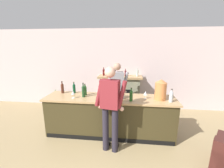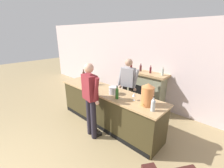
{
  "view_description": "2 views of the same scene",
  "coord_description": "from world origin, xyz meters",
  "px_view_note": "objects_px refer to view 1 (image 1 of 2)",
  "views": [
    {
      "loc": [
        0.25,
        -0.88,
        2.15
      ],
      "look_at": [
        -0.18,
        2.89,
        1.2
      ],
      "focal_mm": 24.0,
      "sensor_mm": 36.0,
      "label": 1
    },
    {
      "loc": [
        2.35,
        -0.03,
        2.39
      ],
      "look_at": [
        -0.14,
        2.62,
        1.14
      ],
      "focal_mm": 24.0,
      "sensor_mm": 36.0,
      "label": 2
    }
  ],
  "objects_px": {
    "wine_bottle_chardonnay_pale": "(74,88)",
    "wine_bottle_merlot_tall": "(62,88)",
    "person_customer": "(110,107)",
    "wine_glass_front_left": "(73,93)",
    "copper_dispenser": "(161,90)",
    "wine_bottle_burgundy_dark": "(83,91)",
    "potted_plant_corner": "(53,102)",
    "wine_bottle_riesling_slim": "(131,95)",
    "wine_bottle_rose_blush": "(85,90)",
    "wine_glass_by_dispenser": "(145,93)",
    "wine_bottle_cabernet_heavy": "(171,96)",
    "ice_bucket_steel": "(120,95)",
    "person_bartender": "(117,90)",
    "fireplace_stone": "(120,92)"
  },
  "relations": [
    {
      "from": "wine_bottle_merlot_tall",
      "to": "fireplace_stone",
      "type": "bearing_deg",
      "value": 43.86
    },
    {
      "from": "copper_dispenser",
      "to": "wine_glass_front_left",
      "type": "distance_m",
      "value": 2.02
    },
    {
      "from": "potted_plant_corner",
      "to": "copper_dispenser",
      "type": "relative_size",
      "value": 1.5
    },
    {
      "from": "wine_bottle_chardonnay_pale",
      "to": "wine_bottle_merlot_tall",
      "type": "height_order",
      "value": "wine_bottle_merlot_tall"
    },
    {
      "from": "person_bartender",
      "to": "wine_bottle_merlot_tall",
      "type": "bearing_deg",
      "value": -159.86
    },
    {
      "from": "wine_bottle_rose_blush",
      "to": "wine_glass_front_left",
      "type": "distance_m",
      "value": 0.33
    },
    {
      "from": "wine_bottle_riesling_slim",
      "to": "wine_bottle_rose_blush",
      "type": "relative_size",
      "value": 1.06
    },
    {
      "from": "wine_bottle_merlot_tall",
      "to": "wine_bottle_rose_blush",
      "type": "bearing_deg",
      "value": -9.33
    },
    {
      "from": "wine_bottle_merlot_tall",
      "to": "wine_bottle_rose_blush",
      "type": "xyz_separation_m",
      "value": [
        0.64,
        -0.11,
        -0.01
      ]
    },
    {
      "from": "potted_plant_corner",
      "to": "copper_dispenser",
      "type": "height_order",
      "value": "copper_dispenser"
    },
    {
      "from": "wine_glass_front_left",
      "to": "wine_bottle_riesling_slim",
      "type": "bearing_deg",
      "value": -1.95
    },
    {
      "from": "wine_bottle_rose_blush",
      "to": "wine_glass_by_dispenser",
      "type": "distance_m",
      "value": 1.47
    },
    {
      "from": "potted_plant_corner",
      "to": "wine_bottle_riesling_slim",
      "type": "relative_size",
      "value": 2.33
    },
    {
      "from": "person_bartender",
      "to": "ice_bucket_steel",
      "type": "bearing_deg",
      "value": -79.95
    },
    {
      "from": "copper_dispenser",
      "to": "fireplace_stone",
      "type": "bearing_deg",
      "value": 122.43
    },
    {
      "from": "copper_dispenser",
      "to": "wine_bottle_cabernet_heavy",
      "type": "distance_m",
      "value": 0.27
    },
    {
      "from": "fireplace_stone",
      "to": "copper_dispenser",
      "type": "relative_size",
      "value": 3.1
    },
    {
      "from": "potted_plant_corner",
      "to": "wine_bottle_chardonnay_pale",
      "type": "height_order",
      "value": "wine_bottle_chardonnay_pale"
    },
    {
      "from": "wine_bottle_burgundy_dark",
      "to": "person_customer",
      "type": "bearing_deg",
      "value": -38.91
    },
    {
      "from": "person_customer",
      "to": "wine_glass_front_left",
      "type": "bearing_deg",
      "value": 153.21
    },
    {
      "from": "wine_bottle_cabernet_heavy",
      "to": "wine_glass_front_left",
      "type": "distance_m",
      "value": 2.22
    },
    {
      "from": "fireplace_stone",
      "to": "person_bartender",
      "type": "height_order",
      "value": "person_bartender"
    },
    {
      "from": "potted_plant_corner",
      "to": "wine_bottle_riesling_slim",
      "type": "bearing_deg",
      "value": -29.61
    },
    {
      "from": "wine_bottle_chardonnay_pale",
      "to": "wine_bottle_merlot_tall",
      "type": "bearing_deg",
      "value": -172.0
    },
    {
      "from": "copper_dispenser",
      "to": "wine_bottle_burgundy_dark",
      "type": "distance_m",
      "value": 1.8
    },
    {
      "from": "wine_glass_by_dispenser",
      "to": "wine_bottle_burgundy_dark",
      "type": "bearing_deg",
      "value": -178.72
    },
    {
      "from": "copper_dispenser",
      "to": "potted_plant_corner",
      "type": "bearing_deg",
      "value": 158.04
    },
    {
      "from": "person_customer",
      "to": "wine_glass_front_left",
      "type": "height_order",
      "value": "person_customer"
    },
    {
      "from": "fireplace_stone",
      "to": "wine_bottle_rose_blush",
      "type": "distance_m",
      "value": 1.74
    },
    {
      "from": "wine_bottle_riesling_slim",
      "to": "wine_glass_by_dispenser",
      "type": "height_order",
      "value": "wine_bottle_riesling_slim"
    },
    {
      "from": "potted_plant_corner",
      "to": "fireplace_stone",
      "type": "bearing_deg",
      "value": 5.91
    },
    {
      "from": "potted_plant_corner",
      "to": "ice_bucket_steel",
      "type": "height_order",
      "value": "ice_bucket_steel"
    },
    {
      "from": "person_customer",
      "to": "wine_glass_by_dispenser",
      "type": "height_order",
      "value": "person_customer"
    },
    {
      "from": "fireplace_stone",
      "to": "person_customer",
      "type": "relative_size",
      "value": 0.82
    },
    {
      "from": "person_customer",
      "to": "wine_glass_front_left",
      "type": "relative_size",
      "value": 9.92
    },
    {
      "from": "wine_bottle_riesling_slim",
      "to": "fireplace_stone",
      "type": "bearing_deg",
      "value": 101.21
    },
    {
      "from": "potted_plant_corner",
      "to": "wine_bottle_burgundy_dark",
      "type": "xyz_separation_m",
      "value": [
        1.56,
        -1.38,
        0.87
      ]
    },
    {
      "from": "wine_bottle_merlot_tall",
      "to": "wine_bottle_cabernet_heavy",
      "type": "distance_m",
      "value": 2.67
    },
    {
      "from": "wine_bottle_cabernet_heavy",
      "to": "wine_glass_front_left",
      "type": "xyz_separation_m",
      "value": [
        -2.22,
        0.0,
        -0.01
      ]
    },
    {
      "from": "wine_bottle_merlot_tall",
      "to": "wine_bottle_burgundy_dark",
      "type": "relative_size",
      "value": 0.91
    },
    {
      "from": "potted_plant_corner",
      "to": "ice_bucket_steel",
      "type": "distance_m",
      "value": 2.93
    },
    {
      "from": "wine_glass_by_dispenser",
      "to": "potted_plant_corner",
      "type": "bearing_deg",
      "value": 156.05
    },
    {
      "from": "potted_plant_corner",
      "to": "wine_bottle_cabernet_heavy",
      "type": "relative_size",
      "value": 2.43
    },
    {
      "from": "wine_glass_by_dispenser",
      "to": "wine_glass_front_left",
      "type": "distance_m",
      "value": 1.69
    },
    {
      "from": "wine_bottle_burgundy_dark",
      "to": "wine_bottle_rose_blush",
      "type": "xyz_separation_m",
      "value": [
        -0.0,
        0.15,
        -0.02
      ]
    },
    {
      "from": "ice_bucket_steel",
      "to": "wine_bottle_burgundy_dark",
      "type": "height_order",
      "value": "wine_bottle_burgundy_dark"
    },
    {
      "from": "person_customer",
      "to": "wine_glass_front_left",
      "type": "xyz_separation_m",
      "value": [
        -0.94,
        0.47,
        0.1
      ]
    },
    {
      "from": "wine_bottle_burgundy_dark",
      "to": "wine_glass_by_dispenser",
      "type": "xyz_separation_m",
      "value": [
        1.47,
        0.03,
        -0.02
      ]
    },
    {
      "from": "copper_dispenser",
      "to": "wine_bottle_merlot_tall",
      "type": "distance_m",
      "value": 2.45
    },
    {
      "from": "fireplace_stone",
      "to": "wine_bottle_merlot_tall",
      "type": "relative_size",
      "value": 4.66
    }
  ]
}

